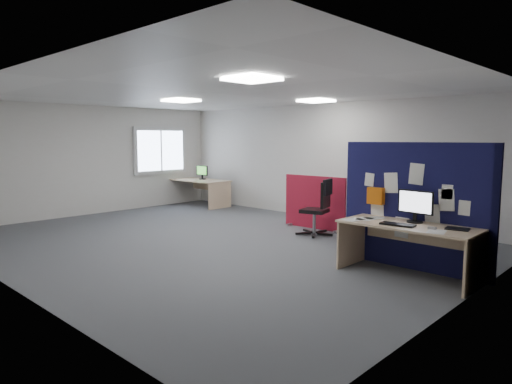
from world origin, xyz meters
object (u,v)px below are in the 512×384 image
Objects in this scene: monitor_second at (202,172)px; office_chair at (320,204)px; navy_divider at (414,207)px; monitor_main at (415,205)px; red_divider at (315,203)px; second_desk at (201,186)px; main_desk at (409,236)px.

office_chair is at bearing -14.72° from monitor_second.
navy_divider is 4.31× the size of monitor_main.
second_desk is (-4.33, 0.51, 0.02)m from red_divider.
monitor_main reaches higher than monitor_second.
monitor_second is at bearing 170.41° from red_divider.
monitor_main is at bearing -16.82° from second_desk.
navy_divider is 7.48m from monitor_second.
office_chair reaches higher than red_divider.
navy_divider is at bearing -29.25° from red_divider.
monitor_second is at bearing 161.65° from main_desk.
navy_divider is 2.04× the size of office_chair.
red_divider is at bearing -9.58° from monitor_second.
monitor_main reaches higher than main_desk.
monitor_second reaches higher than office_chair.
navy_divider is at bearing -37.40° from office_chair.
main_desk is 2.74m from office_chair.
main_desk is 1.67× the size of office_chair.
second_desk is at bearing 168.92° from monitor_main.
second_desk is (-7.26, 2.33, -0.00)m from main_desk.
monitor_main is at bearing -60.81° from navy_divider.
monitor_second reaches higher than second_desk.
second_desk is (-7.27, 2.20, -0.42)m from monitor_main.
monitor_second is at bearing 163.95° from navy_divider.
monitor_second is (-7.30, 2.42, 0.38)m from main_desk.
red_divider reaches higher than main_desk.
navy_divider is 1.27× the size of second_desk.
navy_divider reaches higher than monitor_main.
monitor_main is 0.29× the size of second_desk.
monitor_main is 0.35× the size of red_divider.
main_desk is at bearing -33.60° from red_divider.
office_chair is (0.51, -0.52, 0.08)m from red_divider.
red_divider is (-2.93, 1.82, -0.02)m from main_desk.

